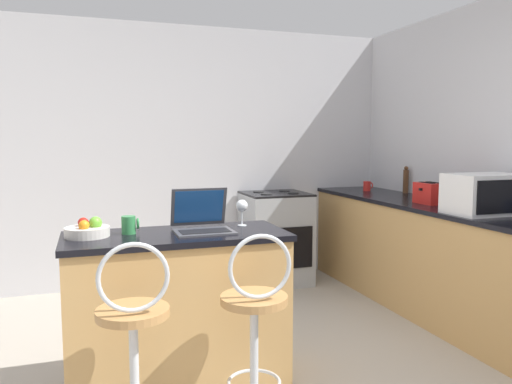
{
  "coord_description": "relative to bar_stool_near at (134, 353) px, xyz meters",
  "views": [
    {
      "loc": [
        -0.9,
        -2.26,
        1.47
      ],
      "look_at": [
        0.43,
        1.69,
        1.03
      ],
      "focal_mm": 35.0,
      "sensor_mm": 36.0,
      "label": 1
    }
  ],
  "objects": [
    {
      "name": "counter_right",
      "position": [
        2.58,
        1.1,
        -0.02
      ],
      "size": [
        0.67,
        3.3,
        0.93
      ],
      "color": "tan",
      "rests_on": "ground_plane"
    },
    {
      "name": "toaster",
      "position": [
        2.55,
        1.19,
        0.54
      ],
      "size": [
        0.2,
        0.25,
        0.18
      ],
      "color": "red",
      "rests_on": "counter_right"
    },
    {
      "name": "mug_red",
      "position": [
        2.6,
        2.28,
        0.5
      ],
      "size": [
        0.09,
        0.08,
        0.1
      ],
      "color": "red",
      "rests_on": "counter_right"
    },
    {
      "name": "laptop",
      "position": [
        0.46,
        0.59,
        0.51
      ],
      "size": [
        0.34,
        0.31,
        0.25
      ],
      "color": "#47474C",
      "rests_on": "breakfast_bar"
    },
    {
      "name": "microwave",
      "position": [
        2.54,
        0.58,
        0.59
      ],
      "size": [
        0.52,
        0.36,
        0.29
      ],
      "color": "white",
      "rests_on": "counter_right"
    },
    {
      "name": "fruit_bowl",
      "position": [
        -0.19,
        0.6,
        0.48
      ],
      "size": [
        0.24,
        0.24,
        0.11
      ],
      "color": "silver",
      "rests_on": "breakfast_bar"
    },
    {
      "name": "breakfast_bar",
      "position": [
        0.3,
        0.55,
        -0.02
      ],
      "size": [
        1.27,
        0.56,
        0.93
      ],
      "color": "tan",
      "rests_on": "ground_plane"
    },
    {
      "name": "pepper_mill",
      "position": [
        2.85,
        1.97,
        0.58
      ],
      "size": [
        0.06,
        0.06,
        0.27
      ],
      "color": "#4C2D19",
      "rests_on": "counter_right"
    },
    {
      "name": "stove_range",
      "position": [
        1.62,
        2.41,
        -0.02
      ],
      "size": [
        0.64,
        0.61,
        0.94
      ],
      "color": "#9EA3A8",
      "rests_on": "ground_plane"
    },
    {
      "name": "bar_stool_far",
      "position": [
        0.59,
        0.0,
        0.0
      ],
      "size": [
        0.4,
        0.4,
        1.02
      ],
      "color": "silver",
      "rests_on": "ground_plane"
    },
    {
      "name": "mug_green",
      "position": [
        0.04,
        0.62,
        0.5
      ],
      "size": [
        0.1,
        0.08,
        0.1
      ],
      "color": "#338447",
      "rests_on": "breakfast_bar"
    },
    {
      "name": "bar_stool_near",
      "position": [
        0.0,
        0.0,
        0.0
      ],
      "size": [
        0.4,
        0.4,
        1.02
      ],
      "color": "silver",
      "rests_on": "ground_plane"
    },
    {
      "name": "wine_glass_short",
      "position": [
        0.73,
        0.67,
        0.57
      ],
      "size": [
        0.08,
        0.08,
        0.17
      ],
      "color": "silver",
      "rests_on": "breakfast_bar"
    },
    {
      "name": "wall_back",
      "position": [
        0.73,
        2.77,
        0.82
      ],
      "size": [
        12.0,
        0.06,
        2.6
      ],
      "color": "silver",
      "rests_on": "ground_plane"
    }
  ]
}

